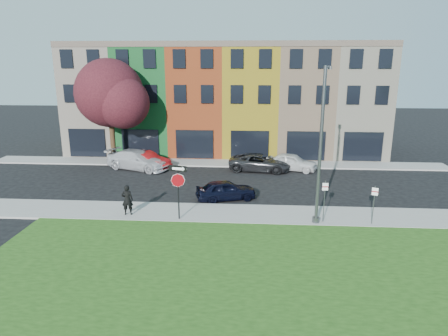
# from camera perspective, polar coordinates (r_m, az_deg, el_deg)

# --- Properties ---
(ground) EXTENTS (120.00, 120.00, 0.00)m
(ground) POSITION_cam_1_polar(r_m,az_deg,el_deg) (21.10, 3.36, -9.76)
(ground) COLOR black
(ground) RESTS_ON ground
(sidewalk_near) EXTENTS (40.00, 3.00, 0.12)m
(sidewalk_near) POSITION_cam_1_polar(r_m,az_deg,el_deg) (23.91, 8.27, -6.66)
(sidewalk_near) COLOR gray
(sidewalk_near) RESTS_ON ground
(sidewalk_far) EXTENTS (40.00, 2.40, 0.12)m
(sidewalk_far) POSITION_cam_1_polar(r_m,az_deg,el_deg) (35.40, -1.22, 0.71)
(sidewalk_far) COLOR gray
(sidewalk_far) RESTS_ON ground
(rowhouse_block) EXTENTS (30.00, 10.12, 10.00)m
(rowhouse_block) POSITION_cam_1_polar(r_m,az_deg,el_deg) (40.60, 0.23, 9.64)
(rowhouse_block) COLOR beige
(rowhouse_block) RESTS_ON ground
(stop_sign) EXTENTS (1.04, 0.25, 3.14)m
(stop_sign) POSITION_cam_1_polar(r_m,az_deg,el_deg) (22.37, -6.59, -1.90)
(stop_sign) COLOR black
(stop_sign) RESTS_ON sidewalk_near
(man) EXTENTS (0.78, 0.61, 1.81)m
(man) POSITION_cam_1_polar(r_m,az_deg,el_deg) (23.95, -13.65, -4.44)
(man) COLOR black
(man) RESTS_ON sidewalk_near
(sedan_near) EXTENTS (3.85, 4.82, 1.33)m
(sedan_near) POSITION_cam_1_polar(r_m,az_deg,el_deg) (26.14, 0.27, -3.16)
(sedan_near) COLOR black
(sedan_near) RESTS_ON ground
(parked_car_red) EXTENTS (4.73, 5.51, 1.45)m
(parked_car_red) POSITION_cam_1_polar(r_m,az_deg,el_deg) (34.33, -11.12, 1.12)
(parked_car_red) COLOR maroon
(parked_car_red) RESTS_ON ground
(parked_car_silver) EXTENTS (5.72, 6.92, 1.60)m
(parked_car_silver) POSITION_cam_1_polar(r_m,az_deg,el_deg) (34.25, -12.19, 1.15)
(parked_car_silver) COLOR #BBBBC0
(parked_car_silver) RESTS_ON ground
(parked_car_dark) EXTENTS (3.58, 5.65, 1.41)m
(parked_car_dark) POSITION_cam_1_polar(r_m,az_deg,el_deg) (33.10, 5.15, 0.79)
(parked_car_dark) COLOR black
(parked_car_dark) RESTS_ON ground
(parked_car_white) EXTENTS (3.84, 5.05, 1.42)m
(parked_car_white) POSITION_cam_1_polar(r_m,az_deg,el_deg) (33.60, 9.61, 0.86)
(parked_car_white) COLOR silver
(parked_car_white) RESTS_ON ground
(street_lamp) EXTENTS (0.95, 2.52, 8.51)m
(street_lamp) POSITION_cam_1_polar(r_m,az_deg,el_deg) (22.02, 13.67, 3.01)
(street_lamp) COLOR #4D4F52
(street_lamp) RESTS_ON sidewalk_near
(parking_sign_a) EXTENTS (0.32, 0.09, 2.39)m
(parking_sign_a) POSITION_cam_1_polar(r_m,az_deg,el_deg) (22.76, 14.17, -3.99)
(parking_sign_a) COLOR #4D4F52
(parking_sign_a) RESTS_ON sidewalk_near
(parking_sign_b) EXTENTS (0.31, 0.15, 2.19)m
(parking_sign_b) POSITION_cam_1_polar(r_m,az_deg,el_deg) (23.30, 20.64, -4.36)
(parking_sign_b) COLOR #4D4F52
(parking_sign_b) RESTS_ON sidewalk_near
(tree_purple) EXTENTS (6.89, 6.02, 8.96)m
(tree_purple) POSITION_cam_1_polar(r_m,az_deg,el_deg) (35.55, -15.85, 10.03)
(tree_purple) COLOR black
(tree_purple) RESTS_ON sidewalk_far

